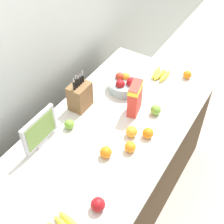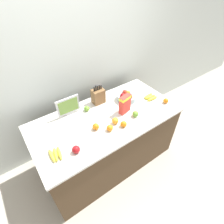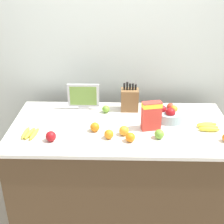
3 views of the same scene
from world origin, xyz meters
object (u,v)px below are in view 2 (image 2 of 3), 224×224
object	(u,v)px
cereal_box	(125,103)
apple_rightmost	(76,150)
orange_mid_right	(115,121)
banana_bunch_left	(150,97)
knife_block	(98,96)
orange_front_left	(96,127)
small_monitor	(68,106)
banana_bunch_right	(56,154)
orange_mid_left	(110,128)
orange_back_center	(124,124)
orange_by_cereal	(166,101)
apple_leftmost	(135,114)
apple_near_bananas	(87,109)
fruit_bowl	(127,97)

from	to	relation	value
cereal_box	apple_rightmost	size ratio (longest dim) A/B	2.96
apple_rightmost	orange_mid_right	distance (m)	0.57
banana_bunch_left	apple_rightmost	xyz separation A→B (m)	(-1.26, -0.22, 0.02)
knife_block	orange_front_left	bearing A→B (deg)	-125.72
orange_mid_right	orange_front_left	world-z (taller)	orange_mid_right
small_monitor	banana_bunch_right	bearing A→B (deg)	-128.14
orange_mid_right	orange_mid_left	distance (m)	0.13
orange_mid_left	orange_back_center	size ratio (longest dim) A/B	1.00
banana_bunch_left	orange_by_cereal	bearing A→B (deg)	-64.29
orange_by_cereal	apple_leftmost	bearing A→B (deg)	176.11
small_monitor	apple_near_bananas	bearing A→B (deg)	-17.09
apple_rightmost	cereal_box	bearing A→B (deg)	14.58
knife_block	apple_rightmost	bearing A→B (deg)	-137.72
small_monitor	orange_front_left	xyz separation A→B (m)	(0.13, -0.41, -0.09)
orange_front_left	knife_block	bearing A→B (deg)	54.28
banana_bunch_right	knife_block	bearing A→B (deg)	30.87
apple_rightmost	orange_by_cereal	size ratio (longest dim) A/B	1.19
apple_near_bananas	orange_by_cereal	distance (m)	1.06
cereal_box	orange_back_center	size ratio (longest dim) A/B	3.25
banana_bunch_right	orange_mid_right	distance (m)	0.75
cereal_box	orange_by_cereal	world-z (taller)	cereal_box
orange_mid_right	orange_by_cereal	xyz separation A→B (m)	(0.79, -0.08, -0.00)
banana_bunch_left	apple_leftmost	world-z (taller)	apple_leftmost
orange_mid_left	apple_rightmost	bearing A→B (deg)	-173.81
apple_leftmost	knife_block	bearing A→B (deg)	113.51
banana_bunch_left	banana_bunch_right	world-z (taller)	banana_bunch_left
fruit_bowl	apple_rightmost	bearing A→B (deg)	-158.23
fruit_bowl	banana_bunch_left	bearing A→B (deg)	-29.23
apple_near_bananas	orange_mid_right	xyz separation A→B (m)	(0.16, -0.40, 0.00)
banana_bunch_left	orange_by_cereal	distance (m)	0.22
fruit_bowl	orange_front_left	bearing A→B (deg)	-160.33
banana_bunch_left	apple_rightmost	world-z (taller)	apple_rightmost
knife_block	apple_near_bananas	world-z (taller)	knife_block
cereal_box	banana_bunch_left	xyz separation A→B (m)	(0.47, 0.02, -0.11)
orange_by_cereal	orange_back_center	bearing A→B (deg)	-178.62
banana_bunch_left	orange_mid_right	distance (m)	0.70
apple_near_bananas	orange_back_center	xyz separation A→B (m)	(0.21, -0.49, 0.00)
knife_block	orange_by_cereal	size ratio (longest dim) A/B	4.38
orange_mid_left	orange_by_cereal	xyz separation A→B (m)	(0.91, -0.02, -0.00)
apple_leftmost	apple_rightmost	size ratio (longest dim) A/B	0.93
cereal_box	apple_leftmost	size ratio (longest dim) A/B	3.19
cereal_box	apple_near_bananas	xyz separation A→B (m)	(-0.38, 0.30, -0.10)
banana_bunch_right	orange_mid_right	xyz separation A→B (m)	(0.75, 0.02, 0.02)
orange_front_left	orange_by_cereal	xyz separation A→B (m)	(1.02, -0.13, -0.00)
banana_bunch_right	orange_front_left	xyz separation A→B (m)	(0.51, 0.08, 0.02)
small_monitor	knife_block	bearing A→B (deg)	-0.30
orange_mid_left	orange_front_left	world-z (taller)	orange_front_left
orange_mid_left	knife_block	bearing A→B (deg)	71.35
fruit_bowl	orange_mid_right	xyz separation A→B (m)	(-0.40, -0.28, -0.01)
apple_rightmost	orange_mid_right	size ratio (longest dim) A/B	1.04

